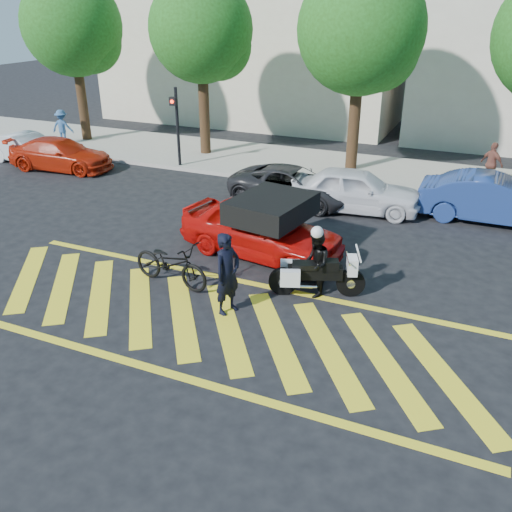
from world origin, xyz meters
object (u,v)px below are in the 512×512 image
at_px(bicycle, 171,263).
at_px(parked_mid_left, 293,185).
at_px(red_convertible, 261,229).
at_px(parked_mid_right, 356,190).
at_px(officer_bike, 227,274).
at_px(officer_moto, 316,264).
at_px(parked_right, 494,199).
at_px(police_motorcycle, 316,274).
at_px(parked_left, 61,154).
at_px(parked_far_left, 28,149).

relative_size(bicycle, parked_mid_left, 0.49).
height_order(bicycle, red_convertible, red_convertible).
bearing_deg(parked_mid_right, officer_bike, 165.80).
xyz_separation_m(bicycle, parked_mid_left, (0.64, 6.69, 0.04)).
relative_size(officer_moto, parked_right, 0.36).
distance_m(police_motorcycle, parked_left, 13.85).
relative_size(officer_moto, parked_mid_left, 0.37).
bearing_deg(parked_left, parked_right, -93.82).
bearing_deg(parked_mid_right, officer_moto, 178.46).
relative_size(officer_moto, parked_far_left, 0.43).
relative_size(officer_bike, parked_mid_right, 0.45).
bearing_deg(police_motorcycle, red_convertible, 122.12).
relative_size(red_convertible, parked_mid_right, 1.08).
height_order(bicycle, officer_moto, officer_moto).
height_order(police_motorcycle, red_convertible, red_convertible).
xyz_separation_m(parked_far_left, parked_mid_right, (13.95, -0.19, 0.10)).
distance_m(red_convertible, parked_right, 7.50).
distance_m(bicycle, parked_mid_left, 6.72).
bearing_deg(officer_moto, parked_left, -135.56).
distance_m(officer_bike, officer_moto, 2.11).
relative_size(parked_mid_left, parked_right, 0.98).
height_order(parked_mid_left, parked_mid_right, parked_mid_right).
bearing_deg(officer_bike, parked_mid_left, 26.93).
distance_m(red_convertible, parked_left, 11.41).
distance_m(officer_bike, red_convertible, 3.03).
relative_size(police_motorcycle, parked_far_left, 0.58).
xyz_separation_m(officer_bike, parked_far_left, (-12.99, 7.49, -0.32)).
bearing_deg(parked_mid_left, parked_left, 92.50).
bearing_deg(parked_left, bicycle, -132.38).
bearing_deg(parked_mid_left, police_motorcycle, -152.85).
xyz_separation_m(parked_mid_right, parked_right, (4.08, 0.75, 0.02)).
xyz_separation_m(bicycle, parked_far_left, (-11.19, 6.90, 0.05)).
height_order(bicycle, parked_left, parked_left).
bearing_deg(parked_left, parked_mid_right, -96.47).
bearing_deg(officer_moto, red_convertible, -147.88).
relative_size(parked_far_left, parked_left, 0.86).
height_order(officer_moto, parked_mid_left, officer_moto).
relative_size(parked_left, parked_mid_left, 0.99).
xyz_separation_m(parked_mid_left, parked_mid_right, (2.12, 0.01, 0.11)).
height_order(parked_left, parked_mid_right, parked_mid_right).
relative_size(officer_bike, police_motorcycle, 0.87).
distance_m(officer_bike, police_motorcycle, 2.14).
bearing_deg(parked_right, parked_left, 92.39).
distance_m(officer_bike, parked_mid_right, 7.37).
height_order(bicycle, parked_right, parked_right).
bearing_deg(police_motorcycle, parked_mid_right, 74.61).
distance_m(parked_far_left, parked_mid_right, 13.95).
bearing_deg(parked_right, officer_moto, 151.27).
height_order(parked_mid_left, parked_right, parked_right).
bearing_deg(police_motorcycle, parked_far_left, 136.69).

